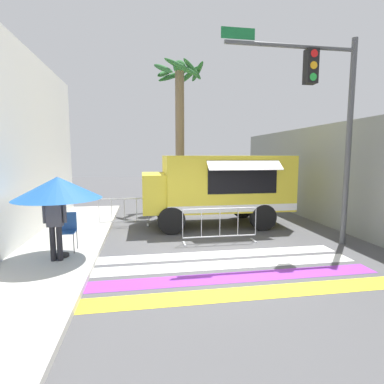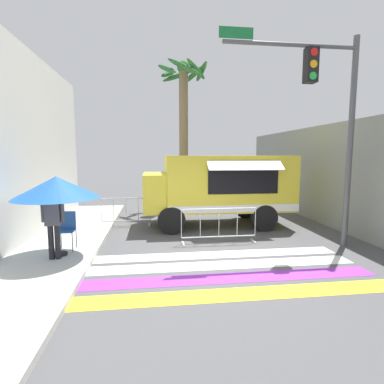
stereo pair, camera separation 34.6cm
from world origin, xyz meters
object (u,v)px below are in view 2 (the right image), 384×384
Objects in this scene: folding_chair at (67,227)px; barricade_front at (219,226)px; palm_tree at (184,112)px; barricade_side at (126,212)px; food_truck at (216,185)px; traffic_signal_pole at (328,104)px; patio_umbrella at (56,188)px; vendor_person at (53,218)px.

folding_chair is 4.23m from barricade_front.
palm_tree is (3.78, 6.56, 3.93)m from folding_chair.
barricade_side is 0.26× the size of palm_tree.
barricade_front is (-0.38, -2.26, -1.00)m from food_truck.
traffic_signal_pole reaches higher than folding_chair.
traffic_signal_pole is at bearing 11.36° from folding_chair.
folding_chair is 3.28m from barricade_side.
palm_tree is (-0.81, 3.85, 3.13)m from food_truck.
palm_tree is (-3.27, 6.79, 0.67)m from traffic_signal_pole.
barricade_front is (4.26, 0.95, -1.30)m from patio_umbrella.
vendor_person is 0.25× the size of palm_tree.
food_truck is 2.50m from barricade_front.
palm_tree reaches higher than traffic_signal_pole.
patio_umbrella is at bearing -110.53° from barricade_side.
vendor_person is (-0.03, -0.27, -0.69)m from patio_umbrella.
food_truck reaches higher than vendor_person.
vendor_person reaches higher than barricade_front.
patio_umbrella reaches higher than barricade_side.
food_truck is at bearing 129.92° from traffic_signal_pole.
traffic_signal_pole reaches higher than barricade_front.
food_truck is 2.35× the size of barricade_front.
vendor_person is at bearing -96.51° from patio_umbrella.
folding_chair is (0.06, 0.50, -1.09)m from patio_umbrella.
patio_umbrella is 0.90× the size of barricade_front.
vendor_person is at bearing -143.31° from food_truck.
traffic_signal_pole is 7.70m from vendor_person.
vendor_person is at bearing -164.14° from barricade_front.
food_truck is 3.03× the size of vendor_person.
traffic_signal_pole is 7.43m from patio_umbrella.
patio_umbrella reaches higher than barricade_front.
folding_chair is 8.52m from palm_tree.
barricade_side is at bearing 59.97° from vendor_person.
folding_chair is at bearing 72.99° from vendor_person.
barricade_front is 3.91m from barricade_side.
patio_umbrella is (-7.11, -0.27, -2.16)m from traffic_signal_pole.
palm_tree is at bearing 115.73° from traffic_signal_pole.
food_truck is 5.34× the size of folding_chair.
food_truck is 5.84m from vendor_person.
vendor_person is 0.97× the size of barricade_side.
vendor_person is 4.07m from barricade_side.
barricade_side is (1.35, 3.79, -0.62)m from vendor_person.
barricade_side is at bearing -125.42° from palm_tree.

